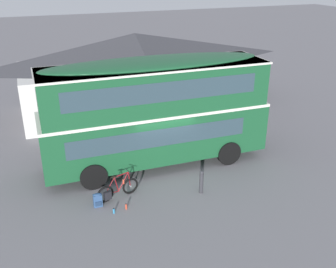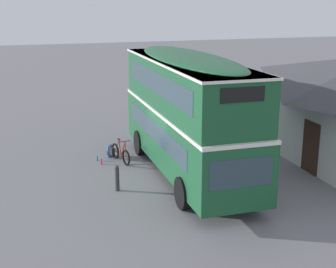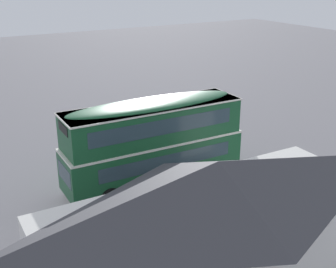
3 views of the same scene
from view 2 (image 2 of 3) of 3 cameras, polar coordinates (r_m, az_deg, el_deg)
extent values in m
plane|color=slate|center=(19.12, 0.57, -4.96)|extent=(120.00, 120.00, 0.00)
cylinder|color=black|center=(16.94, 9.45, -5.97)|extent=(1.11, 0.31, 1.10)
cylinder|color=black|center=(16.08, 1.76, -6.96)|extent=(1.11, 0.31, 1.10)
cylinder|color=black|center=(22.22, 2.57, -0.51)|extent=(1.11, 0.31, 1.10)
cylinder|color=black|center=(21.57, -3.40, -1.02)|extent=(1.11, 0.31, 1.10)
cube|color=#19512D|center=(18.83, 2.27, -0.43)|extent=(9.82, 2.72, 2.10)
cube|color=white|center=(18.56, 2.30, 2.78)|extent=(9.84, 2.74, 0.12)
cube|color=#19512D|center=(18.36, 2.33, 5.76)|extent=(9.53, 2.67, 1.90)
ellipsoid|color=#19512D|center=(18.21, 2.37, 8.95)|extent=(9.33, 2.61, 0.36)
cube|color=#2D424C|center=(14.48, 8.63, -4.58)|extent=(0.11, 2.05, 0.90)
cube|color=black|center=(13.96, 8.80, 4.61)|extent=(0.09, 1.38, 0.44)
cube|color=#2D424C|center=(18.57, -1.54, 0.31)|extent=(7.62, 0.21, 0.76)
cube|color=#2D424C|center=(17.98, -1.34, 6.04)|extent=(8.01, 0.22, 0.80)
cube|color=#2D424C|center=(19.36, 5.55, 0.88)|extent=(7.62, 0.21, 0.76)
cube|color=#2D424C|center=(18.77, 5.87, 6.37)|extent=(8.01, 0.22, 0.80)
cube|color=white|center=(18.23, 2.37, 8.58)|extent=(9.63, 2.75, 0.08)
torus|color=black|center=(20.27, -4.97, -2.78)|extent=(0.68, 0.22, 0.68)
torus|color=black|center=(21.19, -6.24, -1.99)|extent=(0.68, 0.22, 0.68)
cylinder|color=#B2B2B7|center=(20.27, -4.97, -2.78)|extent=(0.07, 0.11, 0.05)
cylinder|color=#B2B2B7|center=(21.19, -6.24, -1.99)|extent=(0.07, 0.11, 0.05)
cylinder|color=maroon|center=(20.43, -5.34, -1.79)|extent=(0.48, 0.14, 0.72)
cylinder|color=maroon|center=(20.39, -5.45, -0.86)|extent=(0.59, 0.16, 0.08)
cylinder|color=maroon|center=(20.69, -5.70, -1.63)|extent=(0.18, 0.07, 0.66)
cylinder|color=maroon|center=(20.96, -5.92, -2.27)|extent=(0.55, 0.15, 0.09)
cylinder|color=maroon|center=(20.92, -6.02, -1.36)|extent=(0.43, 0.12, 0.61)
cylinder|color=maroon|center=(20.19, -5.03, -1.90)|extent=(0.10, 0.05, 0.64)
cylinder|color=black|center=(20.11, -5.09, -0.87)|extent=(0.13, 0.46, 0.03)
ellipsoid|color=black|center=(20.67, -5.83, -0.62)|extent=(0.28, 0.15, 0.06)
cube|color=black|center=(21.11, -6.61, -2.02)|extent=(0.30, 0.20, 0.32)
cylinder|color=#D84C33|center=(20.43, -5.34, -1.79)|extent=(0.07, 0.07, 0.18)
cube|color=#2D4C7A|center=(21.50, -6.87, -2.01)|extent=(0.33, 0.21, 0.49)
ellipsoid|color=#2D4C7A|center=(21.43, -6.89, -1.38)|extent=(0.31, 0.20, 0.10)
cube|color=navy|center=(21.50, -7.17, -2.22)|extent=(0.23, 0.05, 0.17)
cylinder|color=black|center=(21.43, -6.53, -2.06)|extent=(0.04, 0.04, 0.39)
cylinder|color=black|center=(21.60, -6.61, -1.92)|extent=(0.04, 0.04, 0.39)
cylinder|color=#338CBF|center=(21.02, -8.35, -2.91)|extent=(0.07, 0.07, 0.19)
cylinder|color=black|center=(20.99, -8.37, -2.64)|extent=(0.04, 0.04, 0.03)
cylinder|color=#D84C33|center=(20.58, -7.88, -3.27)|extent=(0.07, 0.07, 0.22)
cylinder|color=black|center=(20.54, -7.90, -2.95)|extent=(0.04, 0.04, 0.03)
cube|color=#3D2319|center=(19.97, 16.48, -1.53)|extent=(1.10, 0.07, 2.10)
cube|color=#2D424C|center=(22.61, 11.96, 2.13)|extent=(1.10, 0.07, 0.90)
cylinder|color=#333338|center=(17.64, -6.02, -5.37)|extent=(0.16, 0.16, 0.85)
sphere|color=#333338|center=(17.48, -6.06, -3.95)|extent=(0.16, 0.16, 0.16)
camera|label=1|loc=(23.73, -40.74, 15.81)|focal=41.52mm
camera|label=3|loc=(26.60, 60.43, 17.77)|focal=47.02mm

